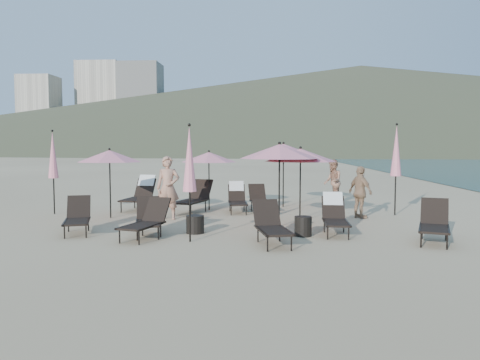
# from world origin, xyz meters

# --- Properties ---
(ground) EXTENTS (800.00, 800.00, 0.00)m
(ground) POSITION_xyz_m (0.00, 0.00, 0.00)
(ground) COLOR #D6BA8C
(ground) RESTS_ON ground
(volcanic_headland) EXTENTS (690.00, 690.00, 55.00)m
(volcanic_headland) POSITION_xyz_m (71.37, 302.62, 26.49)
(volcanic_headland) COLOR brown
(volcanic_headland) RESTS_ON ground
(hotel_skyline) EXTENTS (109.00, 82.00, 55.00)m
(hotel_skyline) POSITION_xyz_m (-93.62, 271.21, 24.18)
(hotel_skyline) COLOR beige
(hotel_skyline) RESTS_ON ground
(lounger_0) EXTENTS (1.02, 1.61, 0.87)m
(lounger_0) POSITION_xyz_m (-4.48, 0.34, 0.41)
(lounger_0) COLOR black
(lounger_0) RESTS_ON ground
(lounger_1) EXTENTS (0.92, 1.60, 0.86)m
(lounger_1) POSITION_xyz_m (-2.70, 0.26, 0.40)
(lounger_1) COLOR black
(lounger_1) RESTS_ON ground
(lounger_2) EXTENTS (0.98, 1.64, 0.89)m
(lounger_2) POSITION_xyz_m (-2.63, -0.19, 0.42)
(lounger_2) COLOR black
(lounger_2) RESTS_ON ground
(lounger_3) EXTENTS (0.93, 1.67, 0.91)m
(lounger_3) POSITION_xyz_m (0.25, -0.67, 0.42)
(lounger_3) COLOR black
(lounger_3) RESTS_ON ground
(lounger_4) EXTENTS (0.63, 1.57, 0.96)m
(lounger_4) POSITION_xyz_m (1.80, 0.66, 0.46)
(lounger_4) COLOR black
(lounger_4) RESTS_ON ground
(lounger_5) EXTENTS (1.09, 1.71, 0.92)m
(lounger_5) POSITION_xyz_m (3.86, -0.24, 0.43)
(lounger_5) COLOR black
(lounger_5) RESTS_ON ground
(lounger_6) EXTENTS (0.87, 1.88, 1.13)m
(lounger_6) POSITION_xyz_m (-4.16, 4.83, 0.54)
(lounger_6) COLOR black
(lounger_6) RESTS_ON ground
(lounger_7) EXTENTS (1.15, 1.90, 1.02)m
(lounger_7) POSITION_xyz_m (-2.21, 4.18, 0.48)
(lounger_7) COLOR black
(lounger_7) RESTS_ON ground
(lounger_8) EXTENTS (0.75, 1.60, 0.96)m
(lounger_8) POSITION_xyz_m (-0.82, 4.37, 0.46)
(lounger_8) COLOR black
(lounger_8) RESTS_ON ground
(lounger_9) EXTENTS (0.85, 1.57, 0.86)m
(lounger_9) POSITION_xyz_m (-0.10, 4.58, 0.40)
(lounger_9) COLOR black
(lounger_9) RESTS_ON ground
(umbrella_open_0) EXTENTS (1.93, 1.93, 2.08)m
(umbrella_open_0) POSITION_xyz_m (-4.51, 2.83, 1.84)
(umbrella_open_0) COLOR black
(umbrella_open_0) RESTS_ON ground
(umbrella_open_1) EXTENTS (2.09, 2.09, 2.25)m
(umbrella_open_1) POSITION_xyz_m (0.47, 1.56, 1.99)
(umbrella_open_1) COLOR black
(umbrella_open_1) RESTS_ON ground
(umbrella_open_2) EXTENTS (1.98, 1.98, 2.13)m
(umbrella_open_2) POSITION_xyz_m (1.07, 2.29, 1.88)
(umbrella_open_2) COLOR black
(umbrella_open_2) RESTS_ON ground
(umbrella_open_3) EXTENTS (1.86, 1.86, 2.00)m
(umbrella_open_3) POSITION_xyz_m (-1.80, 4.78, 1.77)
(umbrella_open_3) COLOR black
(umbrella_open_3) RESTS_ON ground
(umbrella_open_4) EXTENTS (2.13, 2.13, 2.29)m
(umbrella_open_4) POSITION_xyz_m (0.71, 5.69, 2.03)
(umbrella_open_4) COLOR black
(umbrella_open_4) RESTS_ON ground
(umbrella_closed_0) EXTENTS (0.31, 0.31, 2.62)m
(umbrella_closed_0) POSITION_xyz_m (-1.55, -0.54, 1.83)
(umbrella_closed_0) COLOR black
(umbrella_closed_0) RESTS_ON ground
(umbrella_closed_1) EXTENTS (0.33, 0.33, 2.84)m
(umbrella_closed_1) POSITION_xyz_m (4.10, 3.89, 1.98)
(umbrella_closed_1) COLOR black
(umbrella_closed_1) RESTS_ON ground
(umbrella_closed_2) EXTENTS (0.31, 0.31, 2.65)m
(umbrella_closed_2) POSITION_xyz_m (-6.55, 3.51, 1.84)
(umbrella_closed_2) COLOR black
(umbrella_closed_2) RESTS_ON ground
(side_table_0) EXTENTS (0.45, 0.45, 0.44)m
(side_table_0) POSITION_xyz_m (-1.60, 0.49, 0.22)
(side_table_0) COLOR black
(side_table_0) RESTS_ON ground
(side_table_1) EXTENTS (0.41, 0.41, 0.47)m
(side_table_1) POSITION_xyz_m (1.01, 0.28, 0.23)
(side_table_1) COLOR black
(side_table_1) RESTS_ON ground
(beachgoer_a) EXTENTS (0.73, 0.53, 1.84)m
(beachgoer_a) POSITION_xyz_m (-2.73, 2.67, 0.92)
(beachgoer_a) COLOR tan
(beachgoer_a) RESTS_ON ground
(beachgoer_b) EXTENTS (0.62, 0.80, 1.65)m
(beachgoer_b) POSITION_xyz_m (2.59, 6.85, 0.82)
(beachgoer_b) COLOR #AC7558
(beachgoer_b) RESTS_ON ground
(beachgoer_c) EXTENTS (0.80, 0.97, 1.55)m
(beachgoer_c) POSITION_xyz_m (2.90, 3.20, 0.77)
(beachgoer_c) COLOR tan
(beachgoer_c) RESTS_ON ground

